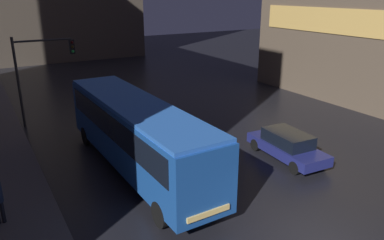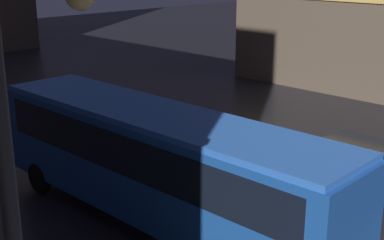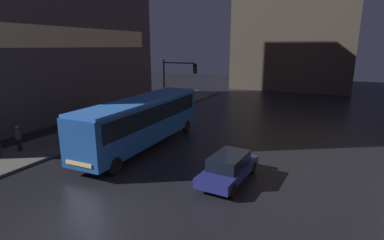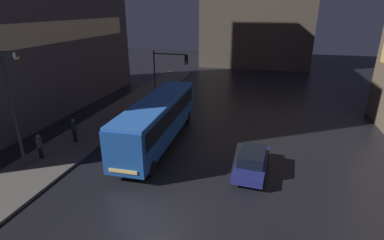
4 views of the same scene
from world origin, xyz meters
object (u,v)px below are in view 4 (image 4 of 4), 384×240
object	(u,v)px
bus_near	(158,117)
pedestrian_mid	(39,144)
street_lamp_sidewalk	(13,93)
car_taxi	(252,161)
pedestrian_near	(74,128)
traffic_light_main	(167,68)

from	to	relation	value
bus_near	pedestrian_mid	size ratio (longest dim) A/B	7.00
street_lamp_sidewalk	pedestrian_mid	bearing A→B (deg)	85.13
bus_near	pedestrian_mid	bearing A→B (deg)	33.15
car_taxi	bus_near	bearing A→B (deg)	-16.09
bus_near	street_lamp_sidewalk	world-z (taller)	street_lamp_sidewalk
pedestrian_near	street_lamp_sidewalk	world-z (taller)	street_lamp_sidewalk
pedestrian_near	street_lamp_sidewalk	size ratio (longest dim) A/B	0.25
car_taxi	pedestrian_near	xyz separation A→B (m)	(-13.06, 0.93, 0.51)
pedestrian_near	pedestrian_mid	size ratio (longest dim) A/B	1.06
pedestrian_near	pedestrian_mid	bearing A→B (deg)	-15.44
pedestrian_mid	pedestrian_near	bearing A→B (deg)	-55.44
bus_near	pedestrian_near	distance (m)	6.28
bus_near	pedestrian_near	bearing A→B (deg)	13.90
car_taxi	pedestrian_near	distance (m)	13.10
bus_near	car_taxi	distance (m)	7.62
pedestrian_near	street_lamp_sidewalk	bearing A→B (deg)	-13.60
traffic_light_main	street_lamp_sidewalk	size ratio (longest dim) A/B	0.78
pedestrian_near	street_lamp_sidewalk	xyz separation A→B (m)	(-0.69, -3.96, 3.70)
bus_near	street_lamp_sidewalk	distance (m)	9.17
car_taxi	street_lamp_sidewalk	world-z (taller)	street_lamp_sidewalk
traffic_light_main	street_lamp_sidewalk	world-z (taller)	street_lamp_sidewalk
traffic_light_main	pedestrian_mid	bearing A→B (deg)	-106.76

